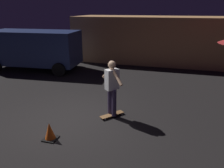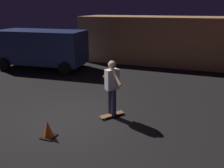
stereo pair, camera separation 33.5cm
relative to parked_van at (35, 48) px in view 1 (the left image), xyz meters
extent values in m
plane|color=black|center=(4.31, -4.65, -1.16)|extent=(28.00, 28.00, 0.00)
cube|color=tan|center=(5.63, 3.76, 0.17)|extent=(9.15, 3.20, 2.66)
cube|color=navy|center=(0.01, 0.00, 0.02)|extent=(4.73, 2.24, 1.70)
cylinder|color=black|center=(-1.81, 0.86, -0.83)|extent=(0.67, 0.27, 0.66)
cylinder|color=black|center=(1.83, -0.86, -0.83)|extent=(0.67, 0.27, 0.66)
cylinder|color=black|center=(1.68, 1.12, -0.83)|extent=(0.67, 0.27, 0.66)
cube|color=olive|center=(5.39, -4.10, -1.10)|extent=(0.66, 0.72, 0.02)
sphere|color=silver|center=(5.52, -3.82, -1.13)|extent=(0.05, 0.05, 0.05)
sphere|color=silver|center=(5.65, -3.93, -1.13)|extent=(0.05, 0.05, 0.05)
sphere|color=silver|center=(5.13, -4.28, -1.13)|extent=(0.05, 0.05, 0.05)
sphere|color=silver|center=(5.26, -4.39, -1.13)|extent=(0.05, 0.05, 0.05)
cylinder|color=#382D4C|center=(5.31, -4.03, -0.68)|extent=(0.14, 0.14, 0.82)
cylinder|color=#382D4C|center=(5.48, -4.18, -0.68)|extent=(0.14, 0.14, 0.82)
cube|color=white|center=(5.39, -4.10, 0.03)|extent=(0.41, 0.43, 0.60)
sphere|color=tan|center=(5.39, -4.10, 0.46)|extent=(0.23, 0.23, 0.23)
cylinder|color=tan|center=(5.23, -3.96, 0.18)|extent=(0.47, 0.42, 0.46)
cylinder|color=tan|center=(5.56, -4.25, 0.18)|extent=(0.47, 0.42, 0.46)
cube|color=black|center=(4.22, -5.69, -1.15)|extent=(0.34, 0.34, 0.03)
cone|color=#EA5914|center=(4.22, -5.69, -0.93)|extent=(0.28, 0.28, 0.46)
camera|label=1|loc=(6.98, -9.75, 1.97)|focal=34.44mm
camera|label=2|loc=(7.30, -9.65, 1.97)|focal=34.44mm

